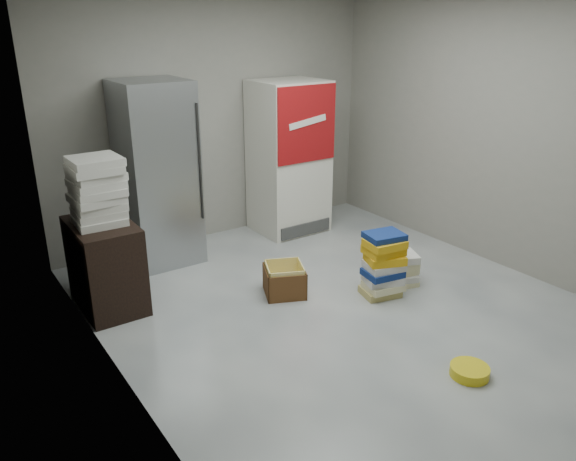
% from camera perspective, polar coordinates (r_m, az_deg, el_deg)
% --- Properties ---
extents(ground, '(5.00, 5.00, 0.00)m').
position_cam_1_polar(ground, '(5.06, 6.78, -8.51)').
color(ground, beige).
rests_on(ground, ground).
extents(room_shell, '(4.04, 5.04, 2.82)m').
position_cam_1_polar(room_shell, '(4.47, 7.78, 12.02)').
color(room_shell, gray).
rests_on(room_shell, ground).
extents(steel_fridge, '(0.70, 0.72, 1.90)m').
position_cam_1_polar(steel_fridge, '(5.98, -13.14, 5.61)').
color(steel_fridge, '#ADB1B6').
rests_on(steel_fridge, ground).
extents(coke_cooler, '(0.80, 0.73, 1.80)m').
position_cam_1_polar(coke_cooler, '(6.74, 0.10, 7.44)').
color(coke_cooler, silver).
rests_on(coke_cooler, ground).
extents(wood_shelf, '(0.50, 0.80, 0.80)m').
position_cam_1_polar(wood_shelf, '(5.26, -18.04, -3.39)').
color(wood_shelf, black).
rests_on(wood_shelf, ground).
extents(supply_box_stack, '(0.45, 0.44, 0.58)m').
position_cam_1_polar(supply_box_stack, '(5.03, -18.83, 3.84)').
color(supply_box_stack, silver).
rests_on(supply_box_stack, wood_shelf).
extents(phonebook_stack_main, '(0.42, 0.38, 0.63)m').
position_cam_1_polar(phonebook_stack_main, '(5.30, 9.67, -3.48)').
color(phonebook_stack_main, tan).
rests_on(phonebook_stack_main, ground).
extents(phonebook_stack_side, '(0.45, 0.40, 0.31)m').
position_cam_1_polar(phonebook_stack_side, '(5.62, 11.01, -3.83)').
color(phonebook_stack_side, beige).
rests_on(phonebook_stack_side, ground).
extents(cardboard_box, '(0.48, 0.48, 0.30)m').
position_cam_1_polar(cardboard_box, '(5.34, -0.36, -5.24)').
color(cardboard_box, yellow).
rests_on(cardboard_box, ground).
extents(bucket_lid, '(0.33, 0.33, 0.08)m').
position_cam_1_polar(bucket_lid, '(4.45, 17.96, -13.44)').
color(bucket_lid, yellow).
rests_on(bucket_lid, ground).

